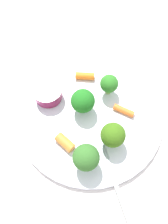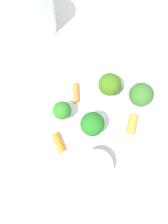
{
  "view_description": "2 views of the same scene",
  "coord_description": "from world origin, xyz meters",
  "px_view_note": "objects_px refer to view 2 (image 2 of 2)",
  "views": [
    {
      "loc": [
        0.12,
        -0.17,
        0.49
      ],
      "look_at": [
        -0.01,
        -0.01,
        0.02
      ],
      "focal_mm": 44.43,
      "sensor_mm": 36.0,
      "label": 1
    },
    {
      "loc": [
        -0.11,
        0.0,
        0.45
      ],
      "look_at": [
        0.01,
        0.02,
        0.02
      ],
      "focal_mm": 37.3,
      "sensor_mm": 36.0,
      "label": 2
    }
  ],
  "objects_px": {
    "plate": "(93,121)",
    "sauce_cup": "(97,166)",
    "broccoli_floret_2": "(62,109)",
    "drinking_glass": "(36,8)",
    "broccoli_floret_3": "(110,85)",
    "carrot_stick_0": "(132,127)",
    "broccoli_floret_1": "(141,95)",
    "carrot_stick_2": "(59,143)",
    "carrot_stick_1": "(76,93)",
    "broccoli_floret_0": "(93,124)",
    "fork": "(143,69)"
  },
  "relations": [
    {
      "from": "plate",
      "to": "sauce_cup",
      "type": "distance_m",
      "value": 0.09
    },
    {
      "from": "carrot_stick_0",
      "to": "fork",
      "type": "xyz_separation_m",
      "value": [
        0.13,
        -0.01,
        -0.01
      ]
    },
    {
      "from": "broccoli_floret_3",
      "to": "drinking_glass",
      "type": "xyz_separation_m",
      "value": [
        0.13,
        0.17,
        0.01
      ]
    },
    {
      "from": "broccoli_floret_3",
      "to": "carrot_stick_2",
      "type": "xyz_separation_m",
      "value": [
        -0.12,
        0.08,
        -0.03
      ]
    },
    {
      "from": "sauce_cup",
      "to": "carrot_stick_0",
      "type": "distance_m",
      "value": 0.1
    },
    {
      "from": "broccoli_floret_1",
      "to": "carrot_stick_1",
      "type": "relative_size",
      "value": 1.53
    },
    {
      "from": "broccoli_floret_1",
      "to": "carrot_stick_1",
      "type": "bearing_deg",
      "value": 91.24
    },
    {
      "from": "broccoli_floret_2",
      "to": "drinking_glass",
      "type": "height_order",
      "value": "drinking_glass"
    },
    {
      "from": "broccoli_floret_2",
      "to": "drinking_glass",
      "type": "relative_size",
      "value": 0.41
    },
    {
      "from": "carrot_stick_0",
      "to": "broccoli_floret_1",
      "type": "bearing_deg",
      "value": -5.84
    },
    {
      "from": "broccoli_floret_0",
      "to": "plate",
      "type": "bearing_deg",
      "value": 3.84
    },
    {
      "from": "sauce_cup",
      "to": "carrot_stick_0",
      "type": "height_order",
      "value": "sauce_cup"
    },
    {
      "from": "plate",
      "to": "carrot_stick_1",
      "type": "xyz_separation_m",
      "value": [
        0.05,
        0.04,
        0.01
      ]
    },
    {
      "from": "fork",
      "to": "broccoli_floret_3",
      "type": "bearing_deg",
      "value": 132.4
    },
    {
      "from": "broccoli_floret_2",
      "to": "sauce_cup",
      "type": "bearing_deg",
      "value": -139.09
    },
    {
      "from": "plate",
      "to": "fork",
      "type": "xyz_separation_m",
      "value": [
        0.12,
        -0.09,
        0.01
      ]
    },
    {
      "from": "broccoli_floret_2",
      "to": "fork",
      "type": "bearing_deg",
      "value": -50.24
    },
    {
      "from": "plate",
      "to": "drinking_glass",
      "type": "height_order",
      "value": "drinking_glass"
    },
    {
      "from": "broccoli_floret_3",
      "to": "carrot_stick_0",
      "type": "height_order",
      "value": "broccoli_floret_3"
    },
    {
      "from": "drinking_glass",
      "to": "carrot_stick_2",
      "type": "bearing_deg",
      "value": -160.61
    },
    {
      "from": "broccoli_floret_3",
      "to": "fork",
      "type": "height_order",
      "value": "broccoli_floret_3"
    },
    {
      "from": "broccoli_floret_0",
      "to": "drinking_glass",
      "type": "xyz_separation_m",
      "value": [
        0.21,
        0.15,
        0.01
      ]
    },
    {
      "from": "broccoli_floret_0",
      "to": "broccoli_floret_3",
      "type": "height_order",
      "value": "same"
    },
    {
      "from": "broccoli_floret_3",
      "to": "carrot_stick_2",
      "type": "height_order",
      "value": "broccoli_floret_3"
    },
    {
      "from": "broccoli_floret_0",
      "to": "carrot_stick_2",
      "type": "relative_size",
      "value": 1.52
    },
    {
      "from": "carrot_stick_2",
      "to": "sauce_cup",
      "type": "bearing_deg",
      "value": -112.36
    },
    {
      "from": "drinking_glass",
      "to": "broccoli_floret_3",
      "type": "bearing_deg",
      "value": -128.92
    },
    {
      "from": "broccoli_floret_0",
      "to": "carrot_stick_1",
      "type": "bearing_deg",
      "value": 33.38
    },
    {
      "from": "broccoli_floret_3",
      "to": "carrot_stick_2",
      "type": "bearing_deg",
      "value": 146.65
    },
    {
      "from": "broccoli_floret_0",
      "to": "broccoli_floret_1",
      "type": "height_order",
      "value": "broccoli_floret_1"
    },
    {
      "from": "broccoli_floret_2",
      "to": "broccoli_floret_3",
      "type": "xyz_separation_m",
      "value": [
        0.06,
        -0.08,
        0.0
      ]
    },
    {
      "from": "sauce_cup",
      "to": "fork",
      "type": "xyz_separation_m",
      "value": [
        0.21,
        -0.07,
        -0.01
      ]
    },
    {
      "from": "plate",
      "to": "carrot_stick_1",
      "type": "bearing_deg",
      "value": 40.91
    },
    {
      "from": "broccoli_floret_0",
      "to": "broccoli_floret_1",
      "type": "relative_size",
      "value": 0.92
    },
    {
      "from": "broccoli_floret_2",
      "to": "plate",
      "type": "bearing_deg",
      "value": -92.45
    },
    {
      "from": "broccoli_floret_1",
      "to": "broccoli_floret_3",
      "type": "relative_size",
      "value": 1.07
    },
    {
      "from": "broccoli_floret_3",
      "to": "broccoli_floret_1",
      "type": "bearing_deg",
      "value": -101.98
    },
    {
      "from": "carrot_stick_1",
      "to": "plate",
      "type": "bearing_deg",
      "value": -139.09
    },
    {
      "from": "plate",
      "to": "broccoli_floret_2",
      "type": "xyz_separation_m",
      "value": [
        0.0,
        0.06,
        0.04
      ]
    },
    {
      "from": "broccoli_floret_2",
      "to": "broccoli_floret_3",
      "type": "height_order",
      "value": "broccoli_floret_3"
    },
    {
      "from": "broccoli_floret_1",
      "to": "plate",
      "type": "bearing_deg",
      "value": 122.33
    },
    {
      "from": "broccoli_floret_1",
      "to": "broccoli_floret_3",
      "type": "xyz_separation_m",
      "value": [
        0.01,
        0.06,
        -0.0
      ]
    },
    {
      "from": "plate",
      "to": "broccoli_floret_2",
      "type": "distance_m",
      "value": 0.07
    },
    {
      "from": "broccoli_floret_0",
      "to": "carrot_stick_0",
      "type": "bearing_deg",
      "value": -79.9
    },
    {
      "from": "broccoli_floret_2",
      "to": "carrot_stick_1",
      "type": "bearing_deg",
      "value": -20.3
    },
    {
      "from": "broccoli_floret_2",
      "to": "carrot_stick_0",
      "type": "height_order",
      "value": "broccoli_floret_2"
    },
    {
      "from": "broccoli_floret_0",
      "to": "drinking_glass",
      "type": "relative_size",
      "value": 0.46
    },
    {
      "from": "plate",
      "to": "broccoli_floret_0",
      "type": "height_order",
      "value": "broccoli_floret_0"
    },
    {
      "from": "plate",
      "to": "sauce_cup",
      "type": "height_order",
      "value": "sauce_cup"
    },
    {
      "from": "plate",
      "to": "broccoli_floret_2",
      "type": "bearing_deg",
      "value": 87.55
    }
  ]
}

